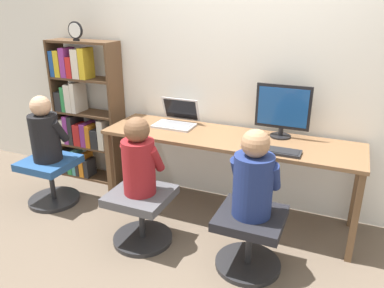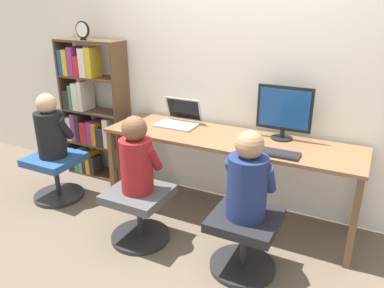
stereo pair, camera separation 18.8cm
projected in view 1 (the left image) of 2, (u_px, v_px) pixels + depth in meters
ground_plane at (215, 231)px, 3.27m from camera, size 14.00×14.00×0.00m
wall_back at (243, 70)px, 3.38m from camera, size 10.00×0.05×2.60m
desk at (228, 145)px, 3.28m from camera, size 2.25×0.61×0.78m
desktop_monitor at (283, 111)px, 3.16m from camera, size 0.46×0.18×0.46m
laptop at (176, 120)px, 3.54m from camera, size 0.38×0.31×0.24m
keyboard at (276, 151)px, 2.92m from camera, size 0.39×0.15×0.03m
computer_mouse_by_keyboard at (244, 145)px, 3.04m from camera, size 0.06×0.10×0.03m
office_chair_left at (250, 235)px, 2.75m from camera, size 0.50×0.50×0.45m
office_chair_right at (141, 212)px, 3.06m from camera, size 0.50×0.50×0.45m
person_at_monitor at (253, 178)px, 2.59m from camera, size 0.34×0.30×0.64m
person_at_laptop at (139, 159)px, 2.89m from camera, size 0.32×0.29×0.63m
bookshelf at (82, 114)px, 4.03m from camera, size 0.76×0.26×1.51m
desk_clock at (75, 31)px, 3.65m from camera, size 0.16×0.03×0.18m
office_chair_side at (51, 177)px, 3.67m from camera, size 0.50×0.50×0.45m
person_near_shelf at (45, 132)px, 3.51m from camera, size 0.33×0.29×0.63m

